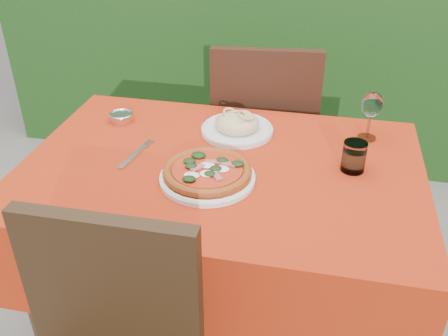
% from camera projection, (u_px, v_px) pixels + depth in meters
% --- Properties ---
extents(ground, '(60.00, 60.00, 0.00)m').
position_uv_depth(ground, '(222.00, 326.00, 1.97)').
color(ground, slate).
rests_on(ground, ground).
extents(dining_table, '(1.26, 0.86, 0.75)m').
position_uv_depth(dining_table, '(221.00, 203.00, 1.66)').
color(dining_table, '#422515').
rests_on(dining_table, ground).
extents(chair_far, '(0.48, 0.48, 0.96)m').
position_uv_depth(chair_far, '(264.00, 133.00, 2.18)').
color(chair_far, black).
rests_on(chair_far, ground).
extents(pizza_plate, '(0.32, 0.32, 0.05)m').
position_uv_depth(pizza_plate, '(207.00, 173.00, 1.49)').
color(pizza_plate, white).
rests_on(pizza_plate, dining_table).
extents(pasta_plate, '(0.25, 0.25, 0.07)m').
position_uv_depth(pasta_plate, '(237.00, 126.00, 1.75)').
color(pasta_plate, silver).
rests_on(pasta_plate, dining_table).
extents(water_glass, '(0.07, 0.07, 0.10)m').
position_uv_depth(water_glass, '(354.00, 158.00, 1.53)').
color(water_glass, silver).
rests_on(water_glass, dining_table).
extents(wine_glass, '(0.07, 0.07, 0.17)m').
position_uv_depth(wine_glass, '(372.00, 107.00, 1.66)').
color(wine_glass, silver).
rests_on(wine_glass, dining_table).
extents(fork, '(0.06, 0.22, 0.01)m').
position_uv_depth(fork, '(133.00, 156.00, 1.61)').
color(fork, silver).
rests_on(fork, dining_table).
extents(steel_ramekin, '(0.08, 0.08, 0.03)m').
position_uv_depth(steel_ramekin, '(121.00, 118.00, 1.83)').
color(steel_ramekin, silver).
rests_on(steel_ramekin, dining_table).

